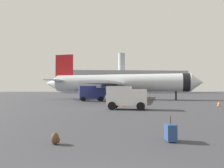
% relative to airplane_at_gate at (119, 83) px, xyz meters
% --- Properties ---
extents(airplane_at_gate, '(35.01, 31.96, 10.50)m').
position_rel_airplane_at_gate_xyz_m(airplane_at_gate, '(0.00, 0.00, 0.00)').
color(airplane_at_gate, silver).
rests_on(airplane_at_gate, ground).
extents(service_truck, '(5.08, 3.14, 2.90)m').
position_rel_airplane_at_gate_xyz_m(service_truck, '(-6.03, -5.85, -2.05)').
color(service_truck, navy).
rests_on(service_truck, ground).
extents(cargo_van, '(4.75, 3.21, 2.60)m').
position_rel_airplane_at_gate_xyz_m(cargo_van, '(-1.71, -23.40, -2.21)').
color(cargo_van, white).
rests_on(cargo_van, ground).
extents(safety_cone_near, '(0.44, 0.44, 0.81)m').
position_rel_airplane_at_gate_xyz_m(safety_cone_near, '(-1.61, -19.40, -3.26)').
color(safety_cone_near, '#F2590C').
rests_on(safety_cone_near, ground).
extents(safety_cone_mid, '(0.44, 0.44, 0.75)m').
position_rel_airplane_at_gate_xyz_m(safety_cone_mid, '(7.28, 1.41, -3.29)').
color(safety_cone_mid, '#F2590C').
rests_on(safety_cone_mid, ground).
extents(safety_cone_far, '(0.44, 0.44, 0.65)m').
position_rel_airplane_at_gate_xyz_m(safety_cone_far, '(11.52, -19.38, -3.34)').
color(safety_cone_far, '#F2590C').
rests_on(safety_cone_far, ground).
extents(safety_cone_outer, '(0.44, 0.44, 0.75)m').
position_rel_airplane_at_gate_xyz_m(safety_cone_outer, '(-7.73, 2.73, -3.29)').
color(safety_cone_outer, '#F2590C').
rests_on(safety_cone_outer, ground).
extents(rolling_suitcase, '(0.44, 0.66, 1.10)m').
position_rel_airplane_at_gate_xyz_m(rolling_suitcase, '(-1.91, -37.92, -3.27)').
color(rolling_suitcase, navy).
rests_on(rolling_suitcase, ground).
extents(traveller_backpack, '(0.36, 0.40, 0.48)m').
position_rel_airplane_at_gate_xyz_m(traveller_backpack, '(-6.78, -38.04, -3.42)').
color(traveller_backpack, brown).
rests_on(traveller_backpack, ground).
extents(terminal_building, '(77.68, 20.53, 25.83)m').
position_rel_airplane_at_gate_xyz_m(terminal_building, '(13.00, 89.53, 3.39)').
color(terminal_building, '#9EA3AD').
rests_on(terminal_building, ground).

